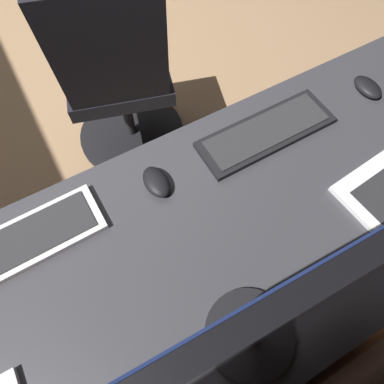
{
  "coord_description": "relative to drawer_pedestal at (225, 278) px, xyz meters",
  "views": [
    {
      "loc": [
        -0.01,
        2.15,
        1.56
      ],
      "look_at": [
        -0.17,
        1.87,
        0.95
      ],
      "focal_mm": 32.27,
      "sensor_mm": 36.0,
      "label": 1
    }
  ],
  "objects": [
    {
      "name": "mouse_main",
      "position": [
        0.11,
        -0.25,
        0.4
      ],
      "size": [
        0.06,
        0.1,
        0.03
      ],
      "primitive_type": "ellipsoid",
      "color": "black",
      "rests_on": "desk"
    },
    {
      "name": "floor_plane",
      "position": [
        0.26,
        -1.95,
        -0.35
      ],
      "size": [
        5.52,
        5.52,
        0.0
      ],
      "primitive_type": "plane",
      "color": "#9E7A56"
    },
    {
      "name": "desk",
      "position": [
        0.09,
        -0.03,
        0.32
      ],
      "size": [
        1.93,
        0.72,
        0.73
      ],
      "color": "#38383D",
      "rests_on": "ground"
    },
    {
      "name": "office_chair",
      "position": [
        -0.03,
        -0.91,
        0.11
      ],
      "size": [
        0.56,
        0.6,
        0.97
      ],
      "color": "black",
      "rests_on": "ground"
    },
    {
      "name": "monitor_primary",
      "position": [
        0.1,
        0.19,
        0.65
      ],
      "size": [
        0.51,
        0.2,
        0.46
      ],
      "color": "black",
      "rests_on": "desk"
    },
    {
      "name": "keyboard_main",
      "position": [
        0.48,
        -0.26,
        0.39
      ],
      "size": [
        0.42,
        0.15,
        0.02
      ],
      "color": "silver",
      "rests_on": "desk"
    },
    {
      "name": "mouse_spare",
      "position": [
        -0.63,
        -0.22,
        0.4
      ],
      "size": [
        0.06,
        0.1,
        0.03
      ],
      "primitive_type": "ellipsoid",
      "color": "black",
      "rests_on": "desk"
    },
    {
      "name": "keyboard_spare",
      "position": [
        -0.25,
        -0.24,
        0.39
      ],
      "size": [
        0.42,
        0.14,
        0.02
      ],
      "color": "black",
      "rests_on": "desk"
    },
    {
      "name": "drawer_pedestal",
      "position": [
        0.0,
        0.0,
        0.0
      ],
      "size": [
        0.4,
        0.51,
        0.69
      ],
      "color": "#38383D",
      "rests_on": "ground"
    }
  ]
}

